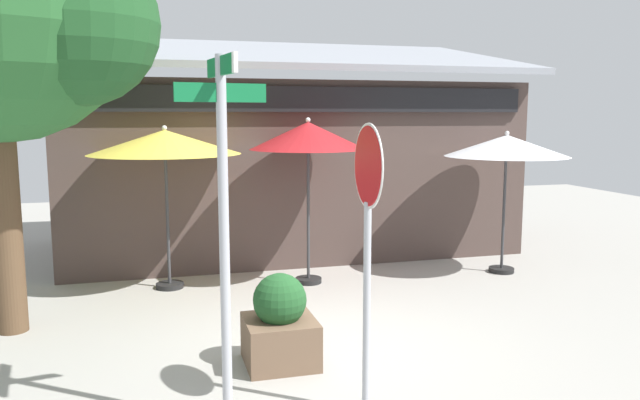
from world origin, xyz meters
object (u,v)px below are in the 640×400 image
at_px(street_sign_post, 224,209).
at_px(patio_umbrella_mustard_left, 165,143).
at_px(stop_sign, 368,214).
at_px(patio_umbrella_crimson_center, 308,137).
at_px(sidewalk_planter, 280,325).
at_px(patio_umbrella_ivory_right, 506,147).
at_px(shade_tree, 2,0).

bearing_deg(street_sign_post, patio_umbrella_mustard_left, 94.54).
distance_m(stop_sign, patio_umbrella_crimson_center, 4.57).
height_order(stop_sign, patio_umbrella_crimson_center, patio_umbrella_crimson_center).
bearing_deg(sidewalk_planter, stop_sign, -67.31).
bearing_deg(sidewalk_planter, patio_umbrella_ivory_right, 32.47).
relative_size(patio_umbrella_mustard_left, sidewalk_planter, 2.51).
height_order(patio_umbrella_mustard_left, sidewalk_planter, patio_umbrella_mustard_left).
bearing_deg(patio_umbrella_crimson_center, patio_umbrella_mustard_left, 172.65).
bearing_deg(stop_sign, patio_umbrella_mustard_left, 109.08).
bearing_deg(sidewalk_planter, street_sign_post, -121.10).
relative_size(patio_umbrella_crimson_center, shade_tree, 0.45).
distance_m(patio_umbrella_mustard_left, patio_umbrella_crimson_center, 2.27).
bearing_deg(street_sign_post, stop_sign, -4.52).
relative_size(patio_umbrella_mustard_left, patio_umbrella_crimson_center, 0.96).
distance_m(patio_umbrella_mustard_left, shade_tree, 3.06).
xyz_separation_m(stop_sign, patio_umbrella_ivory_right, (4.08, 4.27, 0.33)).
distance_m(patio_umbrella_crimson_center, sidewalk_planter, 3.91).
height_order(patio_umbrella_crimson_center, patio_umbrella_ivory_right, patio_umbrella_crimson_center).
height_order(street_sign_post, shade_tree, shade_tree).
bearing_deg(patio_umbrella_mustard_left, shade_tree, -139.82).
bearing_deg(patio_umbrella_ivory_right, shade_tree, -172.08).
xyz_separation_m(patio_umbrella_crimson_center, patio_umbrella_ivory_right, (3.49, -0.24, -0.19)).
bearing_deg(patio_umbrella_ivory_right, street_sign_post, -142.18).
distance_m(patio_umbrella_mustard_left, sidewalk_planter, 4.11).
xyz_separation_m(street_sign_post, stop_sign, (1.29, -0.10, -0.08)).
relative_size(shade_tree, sidewalk_planter, 5.79).
xyz_separation_m(stop_sign, sidewalk_planter, (-0.55, 1.32, -1.44)).
distance_m(street_sign_post, stop_sign, 1.29).
distance_m(street_sign_post, patio_umbrella_mustard_left, 4.72).
bearing_deg(stop_sign, patio_umbrella_crimson_center, 82.58).
distance_m(street_sign_post, sidewalk_planter, 2.08).
distance_m(stop_sign, patio_umbrella_ivory_right, 5.91).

